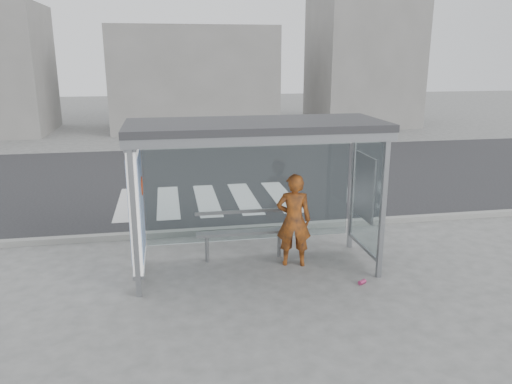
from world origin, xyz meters
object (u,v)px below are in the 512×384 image
bus_shelter (234,160)px  person (294,220)px  bench (243,232)px  soda_can (362,282)px

bus_shelter → person: bearing=0.7°
person → bench: 0.99m
bus_shelter → bench: bus_shelter is taller
bench → soda_can: bearing=-38.5°
bus_shelter → person: (1.06, 0.01, -1.14)m
bus_shelter → person: size_ratio=2.51×
person → bench: size_ratio=0.97×
soda_can → bus_shelter: bearing=153.9°
soda_can → bench: bearing=141.5°
person → soda_can: (0.93, -0.99, -0.81)m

